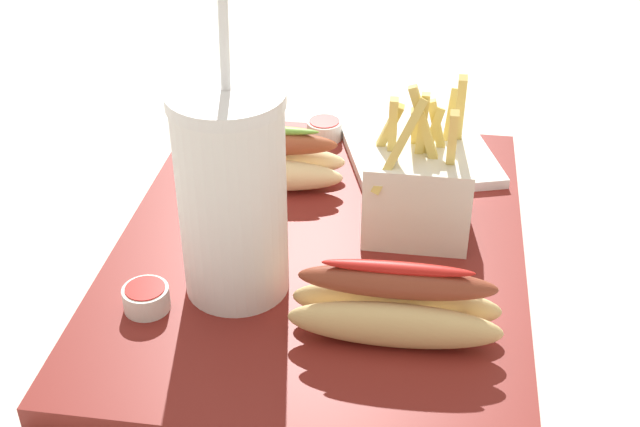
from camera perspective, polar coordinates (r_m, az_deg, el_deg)
ground_plane at (r=0.75m, az=0.00°, el=-3.84°), size 2.40×2.40×0.02m
food_tray at (r=0.74m, az=0.00°, el=-2.60°), size 0.44×0.35×0.02m
soda_cup at (r=0.64m, az=-5.95°, el=1.25°), size 0.09×0.09×0.24m
fries_basket at (r=0.73m, az=6.66°, el=1.80°), size 0.09×0.09×0.15m
hot_dog_1 at (r=0.81m, az=-3.96°, el=3.61°), size 0.07×0.16×0.06m
hot_dog_2 at (r=0.62m, az=5.12°, el=-6.24°), size 0.05×0.16×0.07m
ketchup_cup_1 at (r=0.89m, az=0.29°, el=5.73°), size 0.04×0.04×0.02m
ketchup_cup_2 at (r=0.67m, az=-11.64°, el=-5.53°), size 0.04×0.04×0.02m
ketchup_cup_3 at (r=0.90m, az=-7.31°, el=5.78°), size 0.03×0.03×0.02m
napkin_stack at (r=0.86m, az=6.75°, el=3.95°), size 0.17×0.17×0.01m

